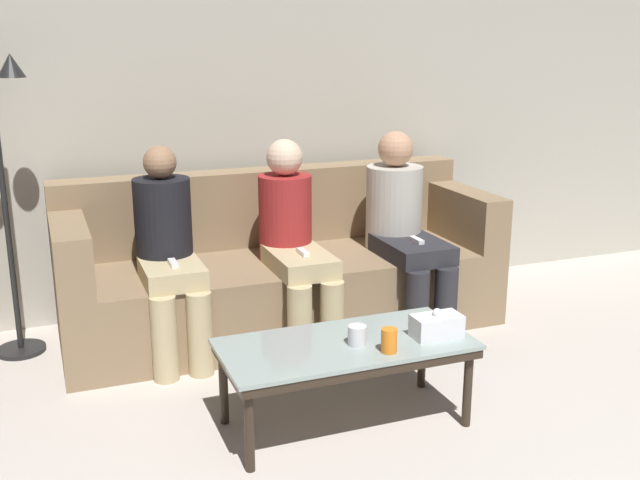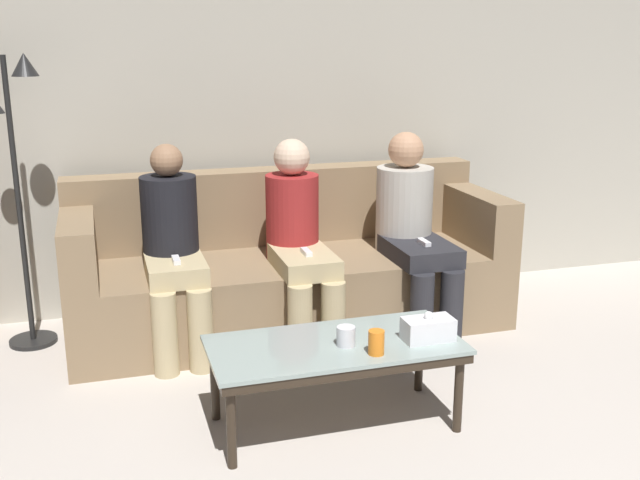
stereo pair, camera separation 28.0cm
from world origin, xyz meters
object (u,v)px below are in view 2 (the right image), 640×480
(seated_person_mid_left, at_px, (299,237))
(seated_person_mid_right, at_px, (412,225))
(couch, at_px, (288,271))
(cup_near_right, at_px, (346,336))
(standing_lamp, at_px, (19,172))
(seated_person_left_end, at_px, (173,246))
(tissue_box, at_px, (428,329))
(coffee_table, at_px, (335,351))
(cup_near_left, at_px, (376,342))

(seated_person_mid_left, xyz_separation_m, seated_person_mid_right, (0.69, 0.01, 0.01))
(couch, height_order, cup_near_right, couch)
(standing_lamp, bearing_deg, seated_person_mid_right, -9.68)
(seated_person_left_end, xyz_separation_m, seated_person_mid_right, (1.37, -0.01, 0.02))
(tissue_box, height_order, seated_person_mid_left, seated_person_mid_left)
(standing_lamp, bearing_deg, seated_person_mid_left, -14.63)
(tissue_box, relative_size, seated_person_left_end, 0.19)
(coffee_table, height_order, seated_person_mid_right, seated_person_mid_right)
(coffee_table, height_order, cup_near_right, cup_near_right)
(couch, relative_size, tissue_box, 11.46)
(cup_near_right, bearing_deg, standing_lamp, 133.81)
(coffee_table, relative_size, cup_near_left, 10.54)
(coffee_table, distance_m, cup_near_left, 0.23)
(coffee_table, xyz_separation_m, cup_near_right, (0.04, -0.04, 0.08))
(cup_near_left, relative_size, seated_person_left_end, 0.09)
(seated_person_left_end, bearing_deg, cup_near_right, -60.42)
(couch, relative_size, seated_person_mid_left, 2.23)
(coffee_table, distance_m, standing_lamp, 2.02)
(cup_near_left, distance_m, seated_person_mid_left, 1.18)
(couch, distance_m, tissue_box, 1.37)
(tissue_box, relative_size, standing_lamp, 0.14)
(seated_person_mid_left, bearing_deg, cup_near_right, -94.14)
(standing_lamp, bearing_deg, tissue_box, -40.36)
(cup_near_right, relative_size, standing_lamp, 0.05)
(cup_near_left, height_order, cup_near_right, cup_near_left)
(cup_near_right, bearing_deg, seated_person_mid_left, 85.86)
(seated_person_mid_left, relative_size, seated_person_mid_right, 0.99)
(seated_person_mid_right, bearing_deg, tissue_box, -109.83)
(cup_near_left, height_order, seated_person_mid_left, seated_person_mid_left)
(couch, xyz_separation_m, coffee_table, (-0.11, -1.25, 0.02))
(seated_person_left_end, bearing_deg, seated_person_mid_right, -0.52)
(tissue_box, bearing_deg, seated_person_mid_left, 104.69)
(tissue_box, bearing_deg, cup_near_left, -164.37)
(tissue_box, height_order, seated_person_mid_right, seated_person_mid_right)
(seated_person_left_end, height_order, seated_person_mid_left, same)
(cup_near_right, xyz_separation_m, seated_person_mid_left, (0.08, 1.05, 0.16))
(coffee_table, bearing_deg, couch, 84.89)
(couch, bearing_deg, seated_person_left_end, -162.52)
(seated_person_mid_right, bearing_deg, couch, 161.58)
(coffee_table, relative_size, seated_person_left_end, 0.97)
(cup_near_right, distance_m, seated_person_left_end, 1.25)
(cup_near_left, relative_size, seated_person_mid_left, 0.09)
(seated_person_mid_left, bearing_deg, seated_person_left_end, 177.83)
(cup_near_right, relative_size, seated_person_mid_left, 0.08)
(cup_near_left, height_order, seated_person_left_end, seated_person_left_end)
(cup_near_left, distance_m, seated_person_mid_right, 1.37)
(coffee_table, distance_m, seated_person_mid_right, 1.32)
(cup_near_right, xyz_separation_m, seated_person_left_end, (-0.61, 1.08, 0.16))
(couch, xyz_separation_m, seated_person_mid_right, (0.69, -0.23, 0.28))
(coffee_table, bearing_deg, standing_lamp, 133.91)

